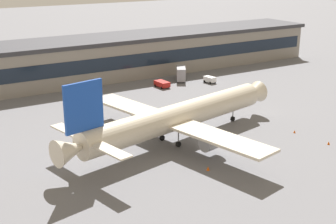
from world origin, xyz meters
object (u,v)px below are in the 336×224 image
object	(u,v)px
airliner	(175,117)
traffic_cone_0	(329,143)
catering_truck	(181,73)
traffic_cone_1	(295,132)
pushback_tractor	(162,84)
baggage_tug	(210,79)
traffic_cone_2	(208,168)

from	to	relation	value
airliner	traffic_cone_0	size ratio (longest dim) A/B	83.46
catering_truck	airliner	bearing A→B (deg)	-124.24
catering_truck	traffic_cone_1	size ratio (longest dim) A/B	12.31
catering_truck	traffic_cone_0	xyz separation A→B (m)	(-2.86, -58.51, -1.97)
pushback_tractor	traffic_cone_1	distance (m)	46.86
baggage_tug	traffic_cone_1	bearing A→B (deg)	-102.45
pushback_tractor	airliner	bearing A→B (deg)	-117.01
traffic_cone_1	baggage_tug	bearing A→B (deg)	77.55
pushback_tractor	baggage_tug	distance (m)	15.08
traffic_cone_1	traffic_cone_2	bearing A→B (deg)	-168.74
pushback_tractor	catering_truck	world-z (taller)	catering_truck
baggage_tug	traffic_cone_2	xyz separation A→B (m)	(-36.09, -48.80, -0.72)
traffic_cone_1	traffic_cone_2	world-z (taller)	traffic_cone_2
baggage_tug	traffic_cone_2	bearing A→B (deg)	-126.48
pushback_tractor	traffic_cone_0	bearing A→B (deg)	-83.61
pushback_tractor	catering_truck	bearing A→B (deg)	22.65
traffic_cone_0	traffic_cone_2	world-z (taller)	traffic_cone_2
catering_truck	traffic_cone_2	xyz separation A→B (m)	(-30.31, -55.59, -1.93)
traffic_cone_1	pushback_tractor	bearing A→B (deg)	96.32
traffic_cone_1	traffic_cone_2	size ratio (longest dim) A/B	0.84
traffic_cone_0	traffic_cone_1	size ratio (longest dim) A/B	1.07
baggage_tug	traffic_cone_2	distance (m)	60.70
airliner	traffic_cone_0	bearing A→B (deg)	-34.11
pushback_tractor	traffic_cone_2	xyz separation A→B (m)	(-21.32, -51.84, -0.69)
baggage_tug	catering_truck	bearing A→B (deg)	130.42
baggage_tug	traffic_cone_0	world-z (taller)	baggage_tug
catering_truck	traffic_cone_0	bearing A→B (deg)	-92.79
baggage_tug	airliner	bearing A→B (deg)	-134.46
baggage_tug	pushback_tractor	bearing A→B (deg)	168.37
baggage_tug	catering_truck	xyz separation A→B (m)	(-5.78, 6.79, 1.21)
baggage_tug	catering_truck	size ratio (longest dim) A/B	0.52
pushback_tractor	traffic_cone_1	xyz separation A→B (m)	(5.16, -46.57, -0.74)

